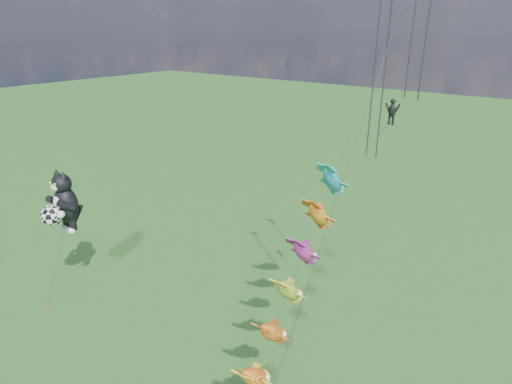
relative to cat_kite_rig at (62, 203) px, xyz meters
The scene contains 4 objects.
ground 11.38m from the cat_kite_rig, 59.29° to the right, with size 300.00×300.00×0.00m, color #124210.
cat_kite_rig is the anchor object (origin of this frame).
fish_windsock_rig 20.42m from the cat_kite_rig, ahead, with size 1.65×15.94×15.31m.
parafoil_rig 26.34m from the cat_kite_rig, 17.90° to the left, with size 1.97×17.54×27.95m.
Camera 1 is at (27.58, -9.42, 21.91)m, focal length 30.00 mm.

